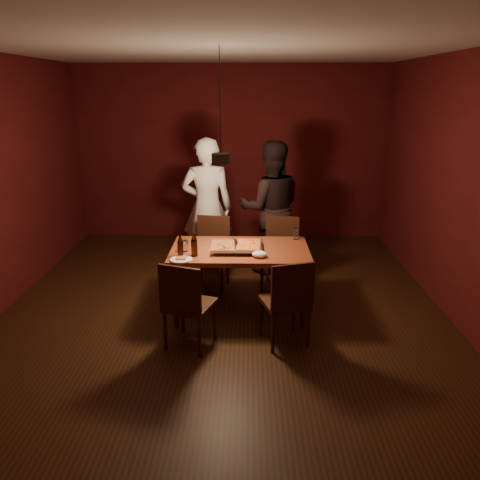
{
  "coord_description": "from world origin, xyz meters",
  "views": [
    {
      "loc": [
        0.27,
        -4.68,
        2.41
      ],
      "look_at": [
        0.19,
        0.14,
        0.85
      ],
      "focal_mm": 35.0,
      "sensor_mm": 36.0,
      "label": 1
    }
  ],
  "objects_px": {
    "chair_far_right": "(281,246)",
    "diner_white": "(207,207)",
    "chair_near_right": "(288,296)",
    "diner_dark": "(271,208)",
    "pendant_lamp": "(221,157)",
    "beer_bottle_a": "(180,246)",
    "beer_bottle_b": "(194,244)",
    "chair_far_left": "(212,245)",
    "plate_slice": "(181,259)",
    "chair_near_left": "(186,298)",
    "dining_table": "(240,255)",
    "pizza_tray": "(237,248)"
  },
  "relations": [
    {
      "from": "chair_far_right",
      "to": "beer_bottle_b",
      "type": "height_order",
      "value": "beer_bottle_b"
    },
    {
      "from": "pizza_tray",
      "to": "beer_bottle_b",
      "type": "xyz_separation_m",
      "value": [
        -0.44,
        -0.2,
        0.1
      ]
    },
    {
      "from": "chair_far_right",
      "to": "beer_bottle_a",
      "type": "relative_size",
      "value": 2.17
    },
    {
      "from": "chair_far_right",
      "to": "beer_bottle_a",
      "type": "height_order",
      "value": "beer_bottle_a"
    },
    {
      "from": "chair_near_right",
      "to": "plate_slice",
      "type": "bearing_deg",
      "value": 143.6
    },
    {
      "from": "chair_far_right",
      "to": "pizza_tray",
      "type": "relative_size",
      "value": 0.92
    },
    {
      "from": "chair_near_left",
      "to": "pendant_lamp",
      "type": "height_order",
      "value": "pendant_lamp"
    },
    {
      "from": "chair_far_left",
      "to": "plate_slice",
      "type": "bearing_deg",
      "value": 88.07
    },
    {
      "from": "chair_far_left",
      "to": "diner_dark",
      "type": "xyz_separation_m",
      "value": [
        0.75,
        0.52,
        0.36
      ]
    },
    {
      "from": "chair_far_left",
      "to": "diner_white",
      "type": "relative_size",
      "value": 0.26
    },
    {
      "from": "chair_near_right",
      "to": "diner_white",
      "type": "distance_m",
      "value": 2.19
    },
    {
      "from": "chair_near_left",
      "to": "pendant_lamp",
      "type": "distance_m",
      "value": 1.43
    },
    {
      "from": "diner_dark",
      "to": "beer_bottle_b",
      "type": "bearing_deg",
      "value": 56.7
    },
    {
      "from": "chair_far_right",
      "to": "plate_slice",
      "type": "xyz_separation_m",
      "value": [
        -1.09,
        -1.11,
        0.22
      ]
    },
    {
      "from": "plate_slice",
      "to": "diner_dark",
      "type": "bearing_deg",
      "value": 58.85
    },
    {
      "from": "dining_table",
      "to": "diner_dark",
      "type": "bearing_deg",
      "value": 72.77
    },
    {
      "from": "dining_table",
      "to": "diner_dark",
      "type": "distance_m",
      "value": 1.33
    },
    {
      "from": "chair_far_right",
      "to": "beer_bottle_b",
      "type": "bearing_deg",
      "value": 59.28
    },
    {
      "from": "chair_far_left",
      "to": "chair_far_right",
      "type": "xyz_separation_m",
      "value": [
        0.86,
        -0.0,
        0.0
      ]
    },
    {
      "from": "chair_far_right",
      "to": "diner_white",
      "type": "distance_m",
      "value": 1.13
    },
    {
      "from": "dining_table",
      "to": "beer_bottle_b",
      "type": "bearing_deg",
      "value": -153.0
    },
    {
      "from": "chair_near_right",
      "to": "beer_bottle_a",
      "type": "distance_m",
      "value": 1.23
    },
    {
      "from": "dining_table",
      "to": "chair_far_right",
      "type": "relative_size",
      "value": 2.95
    },
    {
      "from": "chair_near_left",
      "to": "diner_white",
      "type": "distance_m",
      "value": 2.07
    },
    {
      "from": "beer_bottle_b",
      "to": "diner_dark",
      "type": "distance_m",
      "value": 1.73
    },
    {
      "from": "chair_near_right",
      "to": "pendant_lamp",
      "type": "height_order",
      "value": "pendant_lamp"
    },
    {
      "from": "chair_far_right",
      "to": "plate_slice",
      "type": "relative_size",
      "value": 2.22
    },
    {
      "from": "chair_near_left",
      "to": "chair_near_right",
      "type": "height_order",
      "value": "same"
    },
    {
      "from": "diner_white",
      "to": "beer_bottle_b",
      "type": "bearing_deg",
      "value": 87.02
    },
    {
      "from": "chair_far_right",
      "to": "plate_slice",
      "type": "distance_m",
      "value": 1.57
    },
    {
      "from": "pizza_tray",
      "to": "diner_white",
      "type": "bearing_deg",
      "value": 104.09
    },
    {
      "from": "chair_near_right",
      "to": "diner_white",
      "type": "height_order",
      "value": "diner_white"
    },
    {
      "from": "chair_near_right",
      "to": "dining_table",
      "type": "bearing_deg",
      "value": 105.28
    },
    {
      "from": "pizza_tray",
      "to": "plate_slice",
      "type": "height_order",
      "value": "pizza_tray"
    },
    {
      "from": "dining_table",
      "to": "plate_slice",
      "type": "xyz_separation_m",
      "value": [
        -0.59,
        -0.37,
        0.08
      ]
    },
    {
      "from": "chair_near_right",
      "to": "plate_slice",
      "type": "distance_m",
      "value": 1.15
    },
    {
      "from": "chair_far_right",
      "to": "diner_dark",
      "type": "xyz_separation_m",
      "value": [
        -0.11,
        0.52,
        0.36
      ]
    },
    {
      "from": "chair_far_right",
      "to": "chair_near_right",
      "type": "bearing_deg",
      "value": 102.81
    },
    {
      "from": "chair_near_left",
      "to": "pendant_lamp",
      "type": "relative_size",
      "value": 0.49
    },
    {
      "from": "chair_far_right",
      "to": "chair_near_right",
      "type": "xyz_separation_m",
      "value": [
        -0.03,
        -1.49,
        0.0
      ]
    },
    {
      "from": "chair_far_left",
      "to": "pendant_lamp",
      "type": "height_order",
      "value": "pendant_lamp"
    },
    {
      "from": "beer_bottle_b",
      "to": "pendant_lamp",
      "type": "distance_m",
      "value": 0.93
    },
    {
      "from": "diner_dark",
      "to": "beer_bottle_a",
      "type": "bearing_deg",
      "value": 53.05
    },
    {
      "from": "chair_far_right",
      "to": "beer_bottle_a",
      "type": "distance_m",
      "value": 1.53
    },
    {
      "from": "beer_bottle_a",
      "to": "diner_dark",
      "type": "relative_size",
      "value": 0.13
    },
    {
      "from": "beer_bottle_a",
      "to": "pendant_lamp",
      "type": "distance_m",
      "value": 0.99
    },
    {
      "from": "chair_near_right",
      "to": "diner_dark",
      "type": "relative_size",
      "value": 0.29
    },
    {
      "from": "chair_far_left",
      "to": "beer_bottle_a",
      "type": "bearing_deg",
      "value": 85.73
    },
    {
      "from": "chair_far_right",
      "to": "chair_near_right",
      "type": "distance_m",
      "value": 1.49
    },
    {
      "from": "chair_near_right",
      "to": "plate_slice",
      "type": "height_order",
      "value": "chair_near_right"
    }
  ]
}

